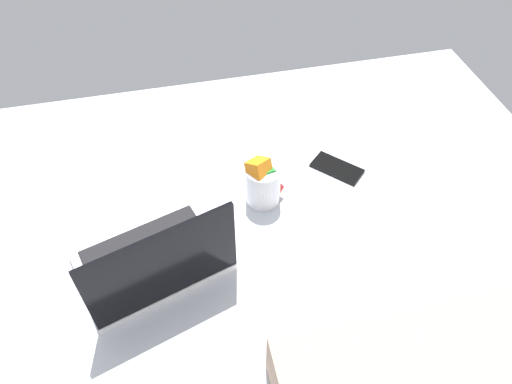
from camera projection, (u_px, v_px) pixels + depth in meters
The scene contains 4 objects.
bed_mattress at pixel (255, 265), 125.03cm from camera, with size 180.00×140.00×18.00cm, color #B7BCC6.
laptop at pixel (155, 261), 109.79cm from camera, with size 38.36×31.79×23.00cm.
snack_cup at pixel (263, 183), 123.91cm from camera, with size 10.47×9.77×15.14cm.
cell_phone at pixel (337, 168), 135.57cm from camera, with size 6.80×14.00×0.80cm, color black.
Camera 1 is at (15.54, 68.40, 114.20)cm, focal length 33.99 mm.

